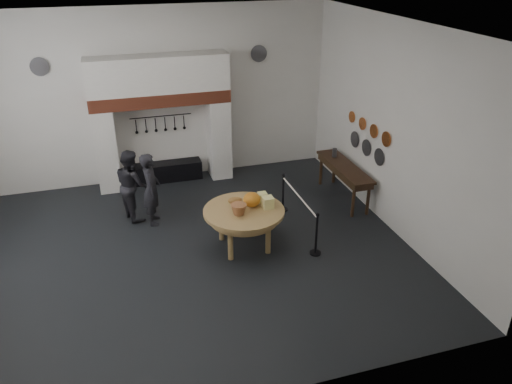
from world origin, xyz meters
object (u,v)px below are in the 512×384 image
object	(u,v)px
visitor_far	(132,184)
barrier_post_near	(316,235)
iron_range	(166,172)
work_table	(244,211)
side_table	(345,167)
barrier_post_far	(283,193)
visitor_near	(151,189)

from	to	relation	value
visitor_far	barrier_post_near	world-z (taller)	visitor_far
iron_range	work_table	distance (m)	4.02
side_table	barrier_post_far	world-z (taller)	same
work_table	side_table	world-z (taller)	side_table
visitor_near	iron_range	bearing A→B (deg)	-7.90
visitor_near	side_table	distance (m)	4.70
visitor_near	work_table	bearing A→B (deg)	-125.86
iron_range	work_table	size ratio (longest dim) A/B	1.13
side_table	barrier_post_far	xyz separation A→B (m)	(-1.65, -0.15, -0.42)
iron_range	visitor_near	size ratio (longest dim) A/B	1.12
iron_range	visitor_far	distance (m)	2.16
work_table	side_table	xyz separation A→B (m)	(2.98, 1.42, 0.03)
barrier_post_near	visitor_far	bearing A→B (deg)	141.77
barrier_post_far	iron_range	bearing A→B (deg)	133.99
barrier_post_near	barrier_post_far	world-z (taller)	same
visitor_far	visitor_near	bearing A→B (deg)	-153.06
visitor_far	side_table	bearing A→B (deg)	-114.43
work_table	side_table	distance (m)	3.30
barrier_post_far	side_table	bearing A→B (deg)	5.10
visitor_far	barrier_post_far	bearing A→B (deg)	-119.78
work_table	visitor_far	xyz separation A→B (m)	(-2.11, 1.99, -0.00)
side_table	visitor_near	bearing A→B (deg)	177.95
visitor_near	barrier_post_near	world-z (taller)	visitor_near
iron_range	visitor_near	bearing A→B (deg)	-104.94
iron_range	visitor_far	xyz separation A→B (m)	(-0.99, -1.83, 0.59)
work_table	visitor_near	distance (m)	2.34
work_table	side_table	size ratio (longest dim) A/B	0.77
barrier_post_far	visitor_near	bearing A→B (deg)	174.09
iron_range	side_table	xyz separation A→B (m)	(4.10, -2.39, 0.62)
visitor_near	side_table	bearing A→B (deg)	-85.02
iron_range	work_table	world-z (taller)	work_table
visitor_near	side_table	xyz separation A→B (m)	(4.69, -0.17, 0.02)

